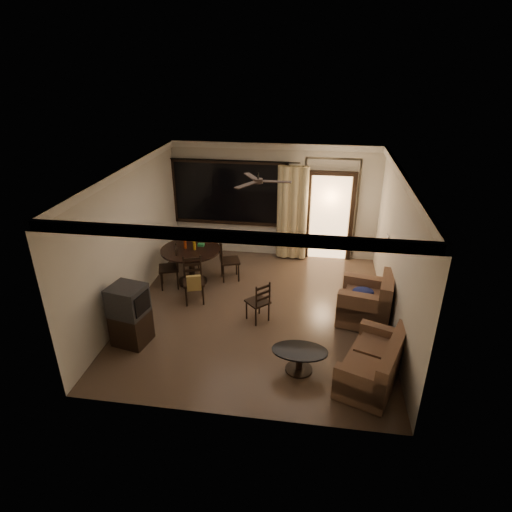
% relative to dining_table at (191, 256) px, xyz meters
% --- Properties ---
extents(ground, '(5.50, 5.50, 0.00)m').
position_rel_dining_table_xyz_m(ground, '(1.62, -0.99, -0.64)').
color(ground, '#7F6651').
rests_on(ground, ground).
extents(room_shell, '(5.50, 6.70, 5.50)m').
position_rel_dining_table_xyz_m(room_shell, '(2.21, 0.78, 1.19)').
color(room_shell, beige).
rests_on(room_shell, ground).
extents(dining_table, '(1.30, 1.30, 1.03)m').
position_rel_dining_table_xyz_m(dining_table, '(0.00, 0.00, 0.00)').
color(dining_table, black).
rests_on(dining_table, ground).
extents(dining_chair_west, '(0.53, 0.53, 0.95)m').
position_rel_dining_table_xyz_m(dining_chair_west, '(-0.42, -0.27, -0.36)').
color(dining_chair_west, black).
rests_on(dining_chair_west, ground).
extents(dining_chair_east, '(0.53, 0.53, 0.95)m').
position_rel_dining_table_xyz_m(dining_chair_east, '(0.79, 0.27, -0.36)').
color(dining_chair_east, black).
rests_on(dining_chair_east, ground).
extents(dining_chair_south, '(0.53, 0.57, 0.95)m').
position_rel_dining_table_xyz_m(dining_chair_south, '(0.28, -0.81, -0.33)').
color(dining_chair_south, black).
rests_on(dining_chair_south, ground).
extents(dining_chair_north, '(0.53, 0.53, 0.95)m').
position_rel_dining_table_xyz_m(dining_chair_north, '(-0.26, 0.74, -0.36)').
color(dining_chair_north, black).
rests_on(dining_chair_north, ground).
extents(tv_cabinet, '(0.67, 0.63, 1.11)m').
position_rel_dining_table_xyz_m(tv_cabinet, '(-0.43, -2.30, -0.08)').
color(tv_cabinet, black).
rests_on(tv_cabinet, ground).
extents(sofa, '(1.22, 1.61, 0.76)m').
position_rel_dining_table_xyz_m(sofa, '(3.69, -2.71, -0.33)').
color(sofa, '#3E211D').
rests_on(sofa, ground).
extents(armchair, '(1.10, 1.10, 0.95)m').
position_rel_dining_table_xyz_m(armchair, '(3.73, -1.01, -0.25)').
color(armchair, '#3E211D').
rests_on(armchair, ground).
extents(coffee_table, '(0.90, 0.54, 0.39)m').
position_rel_dining_table_xyz_m(coffee_table, '(2.53, -2.63, -0.38)').
color(coffee_table, black).
rests_on(coffee_table, ground).
extents(side_chair, '(0.53, 0.53, 0.85)m').
position_rel_dining_table_xyz_m(side_chair, '(1.67, -1.30, -0.39)').
color(side_chair, black).
rests_on(side_chair, ground).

